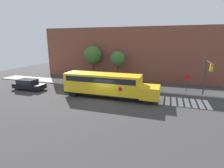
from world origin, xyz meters
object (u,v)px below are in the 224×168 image
Objects in this scene: tree_near_sidewalk at (118,59)px; tree_far_sidewalk at (93,55)px; parked_car at (29,84)px; school_bus at (106,84)px; traffic_light at (207,73)px; stop_sign at (187,81)px.

tree_far_sidewalk reaches higher than tree_near_sidewalk.
parked_car is 0.76× the size of tree_far_sidewalk.
school_bus is 2.22× the size of tree_near_sidewalk.
traffic_light is at bearing 8.63° from parked_car.
parked_car is at bearing -179.44° from school_bus.
stop_sign is at bearing 25.73° from school_bus.
school_bus is 10.69m from tree_far_sidewalk.
tree_far_sidewalk reaches higher than parked_car.
school_bus is at bearing -57.25° from tree_far_sidewalk.
school_bus is 12.08m from traffic_light.
tree_far_sidewalk is at bearing 162.83° from traffic_light.
school_bus is at bearing 0.56° from parked_car.
school_bus reaches higher than parked_car.
school_bus is at bearing -154.27° from stop_sign.
parked_car is 23.69m from traffic_light.
parked_car is at bearing -167.57° from stop_sign.
parked_car is 11.39m from tree_far_sidewalk.
tree_far_sidewalk is at bearing 164.76° from stop_sign.
tree_near_sidewalk is (10.85, 8.37, 3.21)m from parked_car.
traffic_light is at bearing 16.57° from school_bus.
tree_far_sidewalk is (-17.09, 5.28, 1.26)m from traffic_light.
tree_near_sidewalk is (-12.45, 4.84, 0.82)m from traffic_light.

